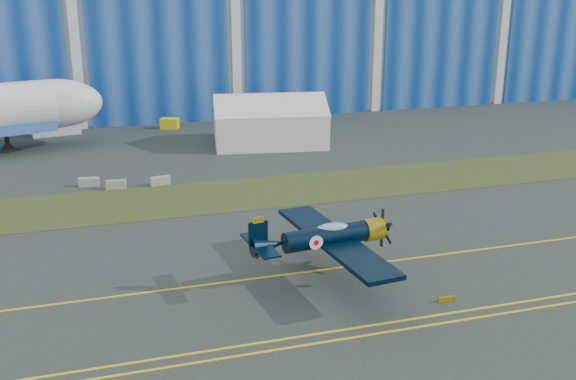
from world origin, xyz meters
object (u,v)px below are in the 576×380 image
object	(u,v)px
warbird	(326,237)
shipping_container	(56,125)
tug	(170,123)
tent	(269,118)

from	to	relation	value
warbird	shipping_container	world-z (taller)	warbird
warbird	tug	distance (m)	52.57
warbird	tent	distance (m)	40.45
shipping_container	tug	size ratio (longest dim) A/B	2.54
shipping_container	tug	xyz separation A→B (m)	(15.00, -0.60, -0.62)
warbird	tent	world-z (taller)	tent
warbird	tent	xyz separation A→B (m)	(6.94, 39.85, -0.04)
warbird	tent	size ratio (longest dim) A/B	1.00
tent	shipping_container	world-z (taller)	tent
warbird	shipping_container	bearing A→B (deg)	103.76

